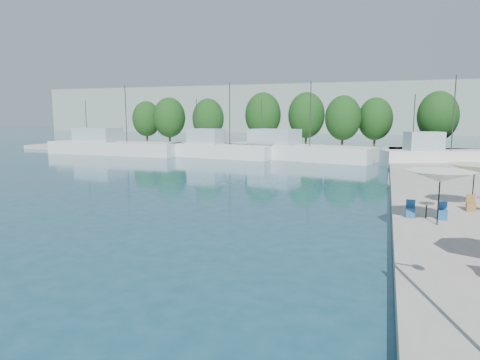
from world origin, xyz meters
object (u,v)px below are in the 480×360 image
at_px(trawler_01, 113,147).
at_px(trawler_02, 218,149).
at_px(umbrella_white, 440,176).
at_px(umbrella_cream, 475,169).
at_px(trawler_03, 291,151).
at_px(trawler_04, 437,157).

relative_size(trawler_01, trawler_02, 1.36).
distance_m(umbrella_white, umbrella_cream, 5.15).
relative_size(trawler_02, umbrella_white, 5.04).
distance_m(trawler_02, umbrella_white, 40.22).
distance_m(trawler_02, trawler_03, 9.82).
bearing_deg(umbrella_white, trawler_03, 112.37).
height_order(trawler_04, umbrella_white, trawler_04).
relative_size(trawler_04, umbrella_cream, 4.71).
relative_size(trawler_01, umbrella_white, 6.83).
distance_m(trawler_01, trawler_04, 43.07).
bearing_deg(umbrella_white, umbrella_cream, 65.19).
distance_m(trawler_04, umbrella_white, 30.37).
bearing_deg(trawler_01, trawler_03, 5.68).
xyz_separation_m(trawler_01, trawler_02, (16.46, 0.12, 0.00)).
relative_size(trawler_02, trawler_03, 0.73).
xyz_separation_m(umbrella_white, umbrella_cream, (2.16, 4.68, -0.13)).
bearing_deg(trawler_01, umbrella_cream, -30.50).
bearing_deg(umbrella_white, trawler_04, 84.45).
bearing_deg(trawler_01, umbrella_white, -36.18).
xyz_separation_m(trawler_04, umbrella_white, (-2.93, -30.18, 1.73)).
height_order(trawler_02, trawler_03, same).
bearing_deg(umbrella_cream, umbrella_white, -114.81).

